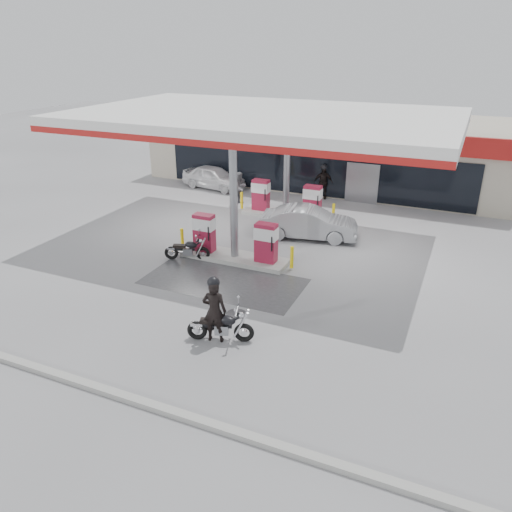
{
  "coord_description": "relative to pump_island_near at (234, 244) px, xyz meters",
  "views": [
    {
      "loc": [
        8.41,
        -14.96,
        8.41
      ],
      "look_at": [
        1.77,
        0.17,
        1.2
      ],
      "focal_mm": 35.0,
      "sensor_mm": 36.0,
      "label": 1
    }
  ],
  "objects": [
    {
      "name": "canopy",
      "position": [
        0.0,
        3.0,
        4.56
      ],
      "size": [
        16.0,
        10.02,
        5.51
      ],
      "color": "silver",
      "rests_on": "ground"
    },
    {
      "name": "drain_cover",
      "position": [
        2.0,
        -4.0,
        -0.71
      ],
      "size": [
        0.7,
        0.7,
        0.01
      ],
      "primitive_type": "cylinder",
      "color": "#38383A",
      "rests_on": "ground"
    },
    {
      "name": "store_building",
      "position": [
        0.01,
        13.94,
        1.3
      ],
      "size": [
        22.0,
        8.22,
        4.0
      ],
      "color": "#B1A795",
      "rests_on": "ground"
    },
    {
      "name": "attendant",
      "position": [
        -3.07,
        7.0,
        0.19
      ],
      "size": [
        0.9,
        1.03,
        1.79
      ],
      "primitive_type": "imported",
      "rotation": [
        0.0,
        0.0,
        1.29
      ],
      "color": "#5D5D62",
      "rests_on": "ground"
    },
    {
      "name": "parked_car_left",
      "position": [
        -8.15,
        12.0,
        -0.06
      ],
      "size": [
        4.82,
        3.06,
        1.3
      ],
      "primitive_type": "imported",
      "rotation": [
        0.0,
        0.0,
        1.27
      ],
      "color": "gray",
      "rests_on": "ground"
    },
    {
      "name": "main_motorcycle",
      "position": [
        2.29,
        -5.59,
        -0.24
      ],
      "size": [
        1.98,
        0.94,
        1.05
      ],
      "rotation": [
        0.0,
        0.0,
        0.33
      ],
      "color": "black",
      "rests_on": "ground"
    },
    {
      "name": "parked_motorcycle",
      "position": [
        -1.76,
        -0.78,
        -0.28
      ],
      "size": [
        1.82,
        0.91,
        0.97
      ],
      "rotation": [
        0.0,
        0.0,
        0.36
      ],
      "color": "black",
      "rests_on": "ground"
    },
    {
      "name": "ground",
      "position": [
        0.0,
        -2.0,
        -0.71
      ],
      "size": [
        90.0,
        90.0,
        0.0
      ],
      "primitive_type": "plane",
      "color": "gray",
      "rests_on": "ground"
    },
    {
      "name": "hatchback_silver",
      "position": [
        2.02,
        3.6,
        0.01
      ],
      "size": [
        4.58,
        2.35,
        1.44
      ],
      "primitive_type": "imported",
      "rotation": [
        0.0,
        0.0,
        1.77
      ],
      "color": "gray",
      "rests_on": "ground"
    },
    {
      "name": "biker_walking",
      "position": [
        0.82,
        9.8,
        0.22
      ],
      "size": [
        1.17,
        0.7,
        1.86
      ],
      "primitive_type": "imported",
      "rotation": [
        0.0,
        0.0,
        0.23
      ],
      "color": "black",
      "rests_on": "ground"
    },
    {
      "name": "sedan_white",
      "position": [
        -5.89,
        9.2,
        -0.03
      ],
      "size": [
        4.21,
        2.19,
        1.37
      ],
      "primitive_type": "imported",
      "rotation": [
        0.0,
        0.0,
        1.42
      ],
      "color": "white",
      "rests_on": "ground"
    },
    {
      "name": "wet_patch",
      "position": [
        0.5,
        -2.0,
        -0.71
      ],
      "size": [
        6.0,
        3.0,
        0.0
      ],
      "primitive_type": "cube",
      "color": "#4C4C4F",
      "rests_on": "ground"
    },
    {
      "name": "pump_island_far",
      "position": [
        0.0,
        6.0,
        0.0
      ],
      "size": [
        5.14,
        1.3,
        1.78
      ],
      "color": "#9E9E99",
      "rests_on": "ground"
    },
    {
      "name": "biker_main",
      "position": [
        2.1,
        -5.66,
        0.29
      ],
      "size": [
        0.83,
        0.64,
        2.01
      ],
      "primitive_type": "imported",
      "rotation": [
        0.0,
        0.0,
        3.39
      ],
      "color": "black",
      "rests_on": "ground"
    },
    {
      "name": "pump_island_near",
      "position": [
        0.0,
        0.0,
        0.0
      ],
      "size": [
        5.14,
        1.3,
        1.78
      ],
      "color": "#9E9E99",
      "rests_on": "ground"
    },
    {
      "name": "kerb",
      "position": [
        0.0,
        -9.0,
        -0.64
      ],
      "size": [
        28.0,
        0.25,
        0.15
      ],
      "primitive_type": "cube",
      "color": "gray",
      "rests_on": "ground"
    }
  ]
}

